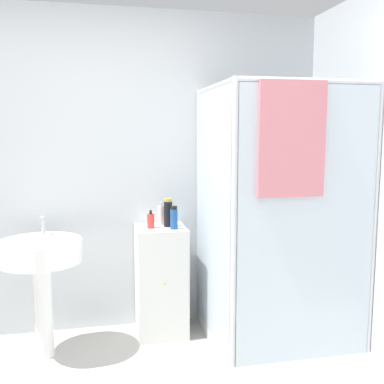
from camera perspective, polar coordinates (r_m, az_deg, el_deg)
name	(u,v)px	position (r m, az deg, el deg)	size (l,w,h in m)	color
wall_back	(111,172)	(3.58, -10.21, 2.46)	(6.40, 0.06, 2.50)	silver
shower_enclosure	(271,281)	(3.37, 10.02, -11.07)	(0.99, 1.02, 1.89)	white
vanity_cabinet	(161,280)	(3.56, -3.96, -11.12)	(0.38, 0.41, 0.85)	silver
sink	(41,262)	(3.28, -18.59, -8.41)	(0.55, 0.55, 0.96)	white
soap_dispenser	(151,221)	(3.39, -5.27, -3.66)	(0.05, 0.06, 0.14)	red
shampoo_bottle_tall_black	(168,213)	(3.43, -3.06, -2.68)	(0.07, 0.07, 0.22)	black
shampoo_bottle_blue	(174,218)	(3.35, -2.30, -3.31)	(0.06, 0.06, 0.17)	#1E4C93
lotion_bottle_white	(161,215)	(3.50, -3.93, -2.95)	(0.05, 0.06, 0.18)	white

